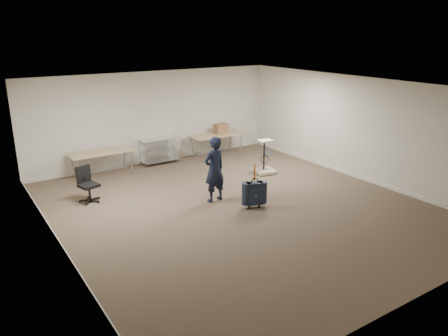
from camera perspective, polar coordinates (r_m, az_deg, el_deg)
ground at (r=10.30m, az=1.89°, el=-5.11°), size 9.00×9.00×0.00m
room_shell at (r=11.36m, az=-2.12°, el=-2.62°), size 8.00×9.00×9.00m
folding_table_left at (r=12.68m, az=-15.64°, el=1.88°), size 1.80×0.75×0.73m
folding_table_right at (r=14.23m, az=-0.97°, el=4.23°), size 1.80×0.75×0.73m
wire_shelf at (r=13.62m, az=-8.30°, el=2.40°), size 1.22×0.47×0.80m
person at (r=10.40m, az=-1.25°, el=-0.17°), size 0.63×0.46×1.60m
suitcase at (r=10.15m, az=3.98°, el=-3.32°), size 0.44×0.34×1.05m
office_chair at (r=11.03m, az=-17.28°, el=-2.88°), size 0.53×0.53×0.87m
equipment_cart at (r=12.64m, az=5.34°, el=0.45°), size 0.62×0.62×0.99m
cardboard_box at (r=14.32m, az=-0.41°, el=5.19°), size 0.44×0.34×0.32m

